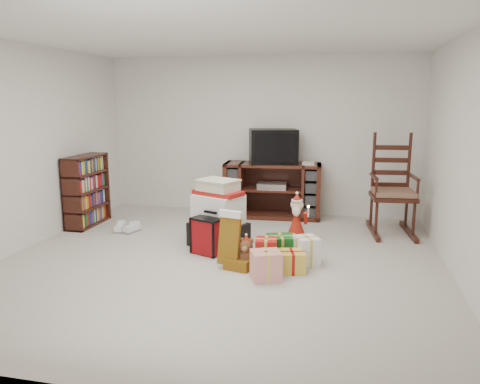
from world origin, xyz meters
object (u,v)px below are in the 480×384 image
object	(u,v)px
mrs_claus_figurine	(215,223)
sneaker_pair	(126,228)
gift_cluster	(284,254)
crt_television	(273,146)
santa_figurine	(296,224)
teddy_bear	(246,255)
tv_stand	(272,190)
red_suitcase	(206,236)
gift_pile	(218,218)
rocking_chair	(392,198)
bookshelf	(87,192)

from	to	relation	value
mrs_claus_figurine	sneaker_pair	size ratio (longest dim) A/B	1.88
gift_cluster	crt_television	world-z (taller)	crt_television
santa_figurine	sneaker_pair	distance (m)	2.39
teddy_bear	sneaker_pair	xyz separation A→B (m)	(-1.94, 1.01, -0.10)
tv_stand	gift_cluster	distance (m)	2.22
mrs_claus_figurine	teddy_bear	bearing A→B (deg)	-54.70
red_suitcase	crt_television	size ratio (longest dim) A/B	0.63
crt_television	sneaker_pair	bearing A→B (deg)	-159.90
gift_pile	red_suitcase	xyz separation A→B (m)	(-0.05, -0.35, -0.14)
tv_stand	santa_figurine	size ratio (longest dim) A/B	2.32
rocking_chair	sneaker_pair	xyz separation A→B (m)	(-3.62, -0.81, -0.44)
red_suitcase	gift_cluster	distance (m)	0.98
rocking_chair	red_suitcase	distance (m)	2.70
crt_television	bookshelf	bearing A→B (deg)	-172.47
red_suitcase	gift_cluster	bearing A→B (deg)	11.92
santa_figurine	sneaker_pair	xyz separation A→B (m)	(-2.38, -0.03, -0.20)
santa_figurine	crt_television	world-z (taller)	crt_television
rocking_chair	gift_cluster	world-z (taller)	rocking_chair
sneaker_pair	gift_cluster	bearing A→B (deg)	-19.43
red_suitcase	crt_television	world-z (taller)	crt_television
sneaker_pair	mrs_claus_figurine	bearing A→B (deg)	-7.20
mrs_claus_figurine	red_suitcase	bearing A→B (deg)	-86.64
gift_pile	red_suitcase	world-z (taller)	gift_pile
mrs_claus_figurine	gift_cluster	xyz separation A→B (m)	(0.99, -0.66, -0.12)
gift_cluster	gift_pile	bearing A→B (deg)	150.14
teddy_bear	sneaker_pair	world-z (taller)	teddy_bear
santa_figurine	sneaker_pair	bearing A→B (deg)	-179.20
tv_stand	teddy_bear	distance (m)	2.34
bookshelf	tv_stand	bearing A→B (deg)	22.56
tv_stand	bookshelf	world-z (taller)	bookshelf
teddy_bear	mrs_claus_figurine	world-z (taller)	mrs_claus_figurine
bookshelf	gift_cluster	xyz separation A→B (m)	(3.06, -1.08, -0.36)
teddy_bear	bookshelf	bearing A→B (deg)	154.87
rocking_chair	santa_figurine	world-z (taller)	rocking_chair
rocking_chair	sneaker_pair	distance (m)	3.73
rocking_chair	sneaker_pair	size ratio (longest dim) A/B	4.11
sneaker_pair	gift_cluster	xyz separation A→B (m)	(2.34, -0.85, 0.09)
santa_figurine	bookshelf	bearing A→B (deg)	176.27
bookshelf	sneaker_pair	size ratio (longest dim) A/B	2.96
sneaker_pair	crt_television	size ratio (longest dim) A/B	0.42
gift_pile	crt_television	world-z (taller)	crt_television
bookshelf	santa_figurine	size ratio (longest dim) A/B	1.57
teddy_bear	gift_cluster	bearing A→B (deg)	22.48
bookshelf	gift_cluster	world-z (taller)	bookshelf
bookshelf	mrs_claus_figurine	world-z (taller)	bookshelf
mrs_claus_figurine	crt_television	size ratio (longest dim) A/B	0.79
gift_cluster	rocking_chair	bearing A→B (deg)	52.35
sneaker_pair	santa_figurine	bearing A→B (deg)	1.25
gift_pile	sneaker_pair	xyz separation A→B (m)	(-1.43, 0.33, -0.32)
rocking_chair	mrs_claus_figurine	size ratio (longest dim) A/B	2.19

